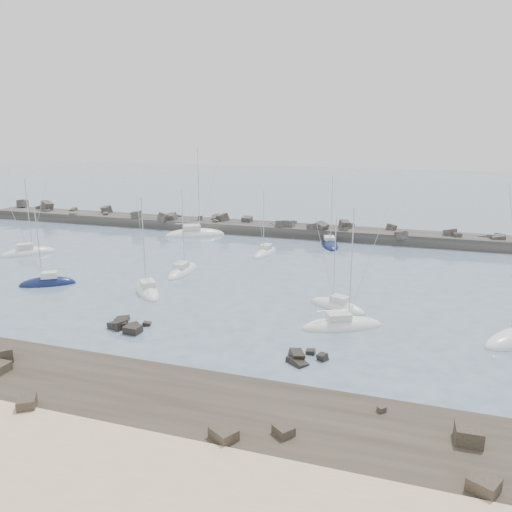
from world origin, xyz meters
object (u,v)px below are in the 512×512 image
at_px(sailboat_1, 48,284).
at_px(sailboat_3, 195,235).
at_px(sailboat_2, 183,272).
at_px(sailboat_7, 330,245).
at_px(sailboat_6, 342,326).
at_px(sailboat_8, 337,307).
at_px(sailboat_4, 147,291).
at_px(sailboat_0, 28,253).
at_px(sailboat_5, 265,253).

relative_size(sailboat_1, sailboat_3, 0.64).
xyz_separation_m(sailboat_2, sailboat_7, (16.31, 22.19, -0.00)).
bearing_deg(sailboat_6, sailboat_8, 103.92).
xyz_separation_m(sailboat_2, sailboat_4, (-0.30, -8.89, 0.01)).
relative_size(sailboat_2, sailboat_4, 0.99).
height_order(sailboat_0, sailboat_3, sailboat_3).
height_order(sailboat_2, sailboat_7, sailboat_7).
bearing_deg(sailboat_4, sailboat_7, 61.88).
xyz_separation_m(sailboat_6, sailboat_8, (-1.32, 5.32, -0.00)).
height_order(sailboat_0, sailboat_7, sailboat_7).
xyz_separation_m(sailboat_0, sailboat_2, (27.55, -1.82, -0.02)).
height_order(sailboat_3, sailboat_4, sailboat_3).
height_order(sailboat_1, sailboat_4, sailboat_4).
bearing_deg(sailboat_6, sailboat_4, 171.48).
bearing_deg(sailboat_2, sailboat_5, 59.81).
distance_m(sailboat_3, sailboat_6, 47.46).
xyz_separation_m(sailboat_2, sailboat_3, (-8.54, 22.46, 0.02)).
xyz_separation_m(sailboat_0, sailboat_3, (19.01, 20.64, 0.01)).
distance_m(sailboat_1, sailboat_7, 44.19).
xyz_separation_m(sailboat_0, sailboat_1, (13.79, -12.01, 0.01)).
bearing_deg(sailboat_3, sailboat_7, -0.62).
bearing_deg(sailboat_2, sailboat_0, 176.22).
bearing_deg(sailboat_3, sailboat_5, -29.43).
relative_size(sailboat_0, sailboat_1, 1.15).
relative_size(sailboat_4, sailboat_8, 1.13).
bearing_deg(sailboat_4, sailboat_2, 88.08).
xyz_separation_m(sailboat_3, sailboat_8, (30.82, -29.60, -0.02)).
bearing_deg(sailboat_8, sailboat_5, 125.48).
height_order(sailboat_2, sailboat_4, sailboat_4).
height_order(sailboat_3, sailboat_6, sailboat_3).
bearing_deg(sailboat_7, sailboat_0, -155.09).
distance_m(sailboat_2, sailboat_4, 8.89).
relative_size(sailboat_5, sailboat_6, 0.85).
xyz_separation_m(sailboat_4, sailboat_5, (8.02, 22.17, 0.00)).
height_order(sailboat_1, sailboat_7, sailboat_7).
distance_m(sailboat_0, sailboat_8, 50.63).
distance_m(sailboat_7, sailboat_8, 29.94).
xyz_separation_m(sailboat_4, sailboat_7, (16.61, 31.08, -0.01)).
bearing_deg(sailboat_2, sailboat_1, -143.49).
relative_size(sailboat_5, sailboat_8, 1.01).
distance_m(sailboat_6, sailboat_8, 5.48).
distance_m(sailboat_5, sailboat_7, 12.37).
bearing_deg(sailboat_1, sailboat_6, -3.49).
bearing_deg(sailboat_7, sailboat_3, 179.38).
bearing_deg(sailboat_3, sailboat_8, -43.84).
distance_m(sailboat_1, sailboat_4, 13.53).
bearing_deg(sailboat_8, sailboat_4, -175.58).
xyz_separation_m(sailboat_1, sailboat_8, (36.04, 3.05, -0.02)).
distance_m(sailboat_1, sailboat_5, 31.82).
height_order(sailboat_2, sailboat_6, sailboat_6).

